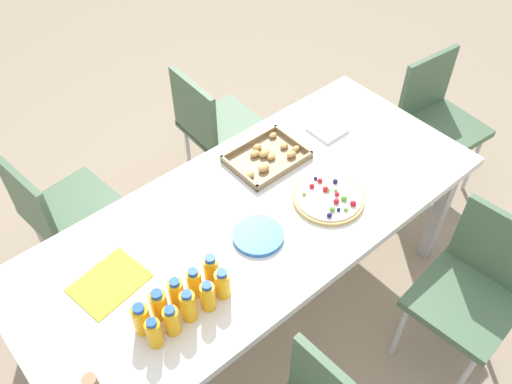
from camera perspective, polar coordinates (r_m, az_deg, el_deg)
ground_plane at (r=2.82m, az=-0.15°, el=-12.16°), size 12.00×12.00×0.00m
party_table at (r=2.27m, az=-0.18°, el=-3.39°), size 2.04×0.87×0.73m
chair_far_right at (r=3.02m, az=-4.55°, el=7.22°), size 0.41×0.41×0.83m
chair_near_right at (r=2.47m, az=22.32°, el=-9.20°), size 0.43×0.43×0.83m
chair_far_left at (r=2.71m, az=-20.15°, el=-1.78°), size 0.44×0.44×0.83m
chair_end at (r=3.24m, az=18.63°, el=7.76°), size 0.44×0.44×0.83m
juice_bottle_0 at (r=1.87m, az=-10.78°, el=-14.51°), size 0.05×0.05×0.14m
juice_bottle_1 at (r=1.88m, az=-8.95°, el=-13.34°), size 0.06×0.06×0.14m
juice_bottle_2 at (r=1.89m, az=-7.21°, el=-11.94°), size 0.05×0.05×0.15m
juice_bottle_3 at (r=1.92m, az=-5.14°, el=-10.98°), size 0.05×0.05×0.14m
juice_bottle_4 at (r=1.94m, az=-3.58°, el=-9.70°), size 0.06×0.06×0.14m
juice_bottle_5 at (r=1.90m, az=-12.09°, el=-13.05°), size 0.06×0.06×0.14m
juice_bottle_6 at (r=1.92m, az=-10.29°, el=-11.69°), size 0.06×0.06×0.14m
juice_bottle_7 at (r=1.94m, az=-8.47°, el=-10.54°), size 0.06×0.06×0.14m
juice_bottle_8 at (r=1.95m, az=-6.58°, el=-9.55°), size 0.05×0.05×0.14m
juice_bottle_9 at (r=1.97m, az=-4.78°, el=-8.29°), size 0.06×0.06×0.15m
fruit_pizza at (r=2.29m, az=7.73°, el=-0.60°), size 0.30×0.30×0.05m
snack_tray at (r=2.45m, az=1.21°, el=3.72°), size 0.34×0.26×0.04m
plate_stack at (r=2.14m, az=0.21°, el=-4.64°), size 0.21×0.21×0.02m
napkin_stack at (r=2.62m, az=7.60°, el=6.58°), size 0.15×0.15×0.02m
paper_folder at (r=2.09m, az=-15.31°, el=-9.29°), size 0.29×0.24×0.01m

